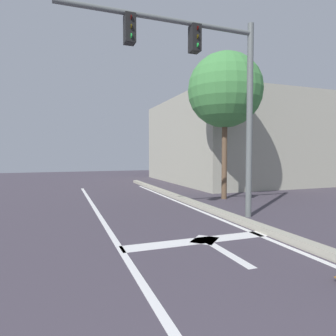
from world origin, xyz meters
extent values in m
cube|color=silver|center=(0.43, 6.00, 0.00)|extent=(0.12, 20.00, 0.01)
cube|color=silver|center=(3.33, 6.00, 0.00)|extent=(0.12, 20.00, 0.01)
cube|color=silver|center=(1.96, 6.30, 0.00)|extent=(3.05, 0.40, 0.01)
cube|color=silver|center=(2.11, 5.46, 0.00)|extent=(0.16, 1.40, 0.01)
cube|color=silver|center=(2.11, 6.31, 0.00)|extent=(0.71, 0.71, 0.01)
cube|color=#A19C8B|center=(3.58, 6.00, 0.07)|extent=(0.24, 24.00, 0.14)
cylinder|color=slate|center=(4.19, 7.80, 2.56)|extent=(0.16, 0.16, 5.12)
cylinder|color=slate|center=(1.77, 7.80, 4.86)|extent=(4.85, 0.12, 0.12)
cube|color=black|center=(2.58, 7.80, 4.51)|extent=(0.24, 0.28, 0.64)
cylinder|color=#3A0605|center=(2.58, 7.65, 4.71)|extent=(0.02, 0.10, 0.10)
cylinder|color=#3C3106|center=(2.58, 7.65, 4.51)|extent=(0.02, 0.10, 0.10)
cylinder|color=green|center=(2.58, 7.65, 4.31)|extent=(0.02, 0.10, 0.10)
cube|color=black|center=(0.96, 7.80, 4.51)|extent=(0.24, 0.28, 0.64)
cylinder|color=#3A0605|center=(0.96, 7.65, 4.71)|extent=(0.02, 0.10, 0.10)
cylinder|color=#3C3106|center=(0.96, 7.65, 4.51)|extent=(0.02, 0.10, 0.10)
cylinder|color=green|center=(0.96, 7.65, 4.31)|extent=(0.02, 0.10, 0.10)
cylinder|color=brown|center=(5.24, 10.78, 1.62)|extent=(0.20, 0.20, 3.23)
sphere|color=#438844|center=(5.24, 10.78, 4.07)|extent=(2.77, 2.77, 2.77)
cube|color=#9E9D8C|center=(9.74, 16.82, 2.43)|extent=(8.51, 9.45, 4.86)
camera|label=1|loc=(-0.55, 1.19, 1.71)|focal=31.32mm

